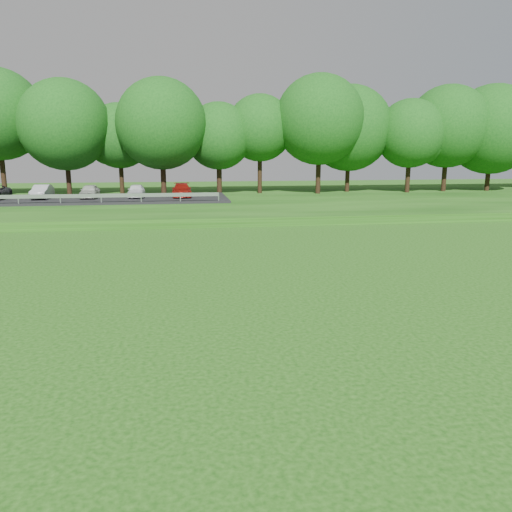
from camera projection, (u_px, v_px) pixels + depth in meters
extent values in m
cube|color=#123E0C|center=(348.00, 199.00, 48.46)|extent=(130.00, 30.00, 0.60)
cube|color=gray|center=(413.00, 221.00, 34.97)|extent=(130.00, 1.60, 0.04)
cube|color=black|center=(90.00, 199.00, 43.90)|extent=(24.00, 9.00, 0.18)
imported|color=#A4A8AC|center=(42.00, 192.00, 43.18)|extent=(1.27, 3.64, 1.20)
imported|color=silver|center=(90.00, 191.00, 43.76)|extent=(1.42, 3.52, 1.20)
imported|color=white|center=(136.00, 191.00, 44.35)|extent=(1.42, 3.52, 1.20)
imported|color=maroon|center=(182.00, 190.00, 44.93)|extent=(1.68, 4.14, 1.20)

